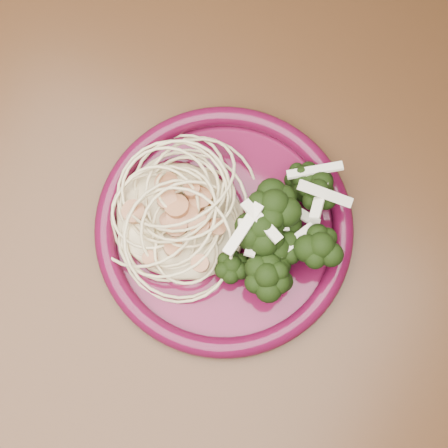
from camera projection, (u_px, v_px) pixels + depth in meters
dining_table at (312, 293)px, 0.67m from camera, size 1.20×0.80×0.75m
dinner_plate at (224, 227)px, 0.58m from camera, size 0.31×0.31×0.02m
spaghetti_pile at (180, 217)px, 0.57m from camera, size 0.16×0.15×0.03m
scallop_cluster at (178, 208)px, 0.54m from camera, size 0.14×0.14×0.03m
broccoli_pile at (279, 230)px, 0.56m from camera, size 0.13×0.16×0.05m
onion_garnish at (282, 221)px, 0.53m from camera, size 0.09×0.10×0.05m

